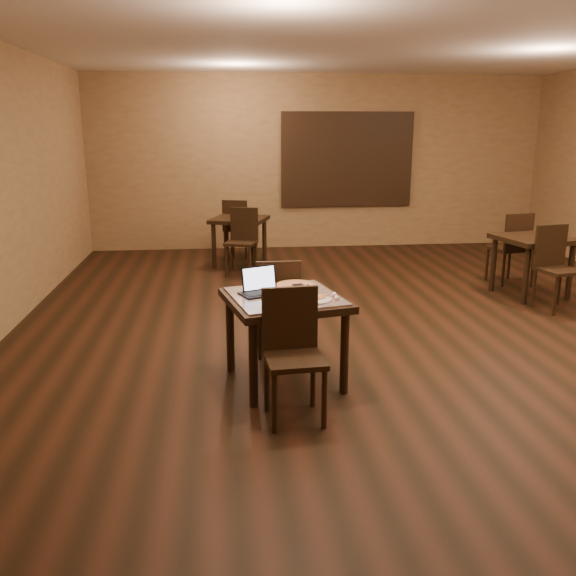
{
  "coord_description": "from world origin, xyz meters",
  "views": [
    {
      "loc": [
        -1.73,
        -5.82,
        2.11
      ],
      "look_at": [
        -1.21,
        -1.1,
        0.85
      ],
      "focal_mm": 38.0,
      "sensor_mm": 36.0,
      "label": 1
    }
  ],
  "objects": [
    {
      "name": "other_table_b",
      "position": [
        -1.46,
        3.63,
        0.62
      ],
      "size": [
        1.01,
        1.01,
        0.74
      ],
      "rotation": [
        0.0,
        0.0,
        -0.32
      ],
      "color": "black",
      "rests_on": "ground"
    },
    {
      "name": "laptop",
      "position": [
        -1.43,
        -0.91,
        0.82
      ],
      "size": [
        0.38,
        0.36,
        0.22
      ],
      "rotation": [
        0.0,
        0.0,
        0.4
      ],
      "color": "black",
      "rests_on": "tiled_table"
    },
    {
      "name": "other_table_b_chair_near",
      "position": [
        -1.43,
        3.06,
        0.54
      ],
      "size": [
        0.53,
        0.53,
        0.96
      ],
      "rotation": [
        0.0,
        0.0,
        -0.32
      ],
      "color": "black",
      "rests_on": "ground"
    },
    {
      "name": "chair_main_far",
      "position": [
        -1.23,
        -0.39,
        0.53
      ],
      "size": [
        0.41,
        0.41,
        0.94
      ],
      "rotation": [
        0.0,
        0.0,
        3.14
      ],
      "color": "black",
      "rests_on": "ground"
    },
    {
      "name": "napkin_roll",
      "position": [
        -0.83,
        -1.15,
        0.78
      ],
      "size": [
        0.04,
        0.16,
        0.04
      ],
      "rotation": [
        0.0,
        0.0,
        -0.0
      ],
      "color": "white",
      "rests_on": "tiled_table"
    },
    {
      "name": "other_table_a_chair_near",
      "position": [
        2.18,
        0.83,
        0.56
      ],
      "size": [
        0.5,
        0.5,
        0.99
      ],
      "rotation": [
        0.0,
        0.0,
        0.2
      ],
      "color": "black",
      "rests_on": "ground"
    },
    {
      "name": "other_table_a_chair_far",
      "position": [
        2.21,
        1.99,
        0.56
      ],
      "size": [
        0.5,
        0.5,
        0.99
      ],
      "rotation": [
        0.0,
        0.0,
        3.34
      ],
      "color": "black",
      "rests_on": "ground"
    },
    {
      "name": "chair_main_near",
      "position": [
        -1.23,
        -1.62,
        0.55
      ],
      "size": [
        0.45,
        0.45,
        0.97
      ],
      "rotation": [
        0.0,
        0.0,
        0.08
      ],
      "color": "black",
      "rests_on": "ground"
    },
    {
      "name": "plate",
      "position": [
        -1.01,
        -1.19,
        0.77
      ],
      "size": [
        0.27,
        0.27,
        0.01
      ],
      "primitive_type": "cylinder",
      "color": "white",
      "rests_on": "tiled_table"
    },
    {
      "name": "other_table_a",
      "position": [
        2.2,
        1.41,
        0.64
      ],
      "size": [
        0.96,
        0.96,
        0.77
      ],
      "rotation": [
        0.0,
        0.0,
        0.2
      ],
      "color": "black",
      "rests_on": "ground"
    },
    {
      "name": "ground",
      "position": [
        0.0,
        0.0,
        0.0
      ],
      "size": [
        10.0,
        10.0,
        0.0
      ],
      "primitive_type": "plane",
      "color": "black",
      "rests_on": "ground"
    },
    {
      "name": "ceiling",
      "position": [
        0.0,
        0.0,
        3.0
      ],
      "size": [
        8.0,
        10.0,
        0.02
      ],
      "primitive_type": "cube",
      "rotation": [
        3.14,
        0.0,
        0.0
      ],
      "color": "silver",
      "rests_on": "wall_back"
    },
    {
      "name": "wall_back",
      "position": [
        0.0,
        5.0,
        1.5
      ],
      "size": [
        8.0,
        0.02,
        3.0
      ],
      "primitive_type": "cube",
      "color": "olive",
      "rests_on": "ground"
    },
    {
      "name": "spatula",
      "position": [
        -1.09,
        -0.79,
        0.79
      ],
      "size": [
        0.15,
        0.26,
        0.01
      ],
      "primitive_type": "cube",
      "rotation": [
        0.0,
        0.0,
        0.19
      ],
      "color": "silver",
      "rests_on": "pizza_whole"
    },
    {
      "name": "pizza_pan",
      "position": [
        -1.11,
        -0.77,
        0.77
      ],
      "size": [
        0.37,
        0.37,
        0.01
      ],
      "primitive_type": "cylinder",
      "color": "silver",
      "rests_on": "tiled_table"
    },
    {
      "name": "pizza_slice",
      "position": [
        -1.01,
        -1.19,
        0.79
      ],
      "size": [
        0.25,
        0.25,
        0.02
      ],
      "primitive_type": null,
      "rotation": [
        0.0,
        0.0,
        0.5
      ],
      "color": "beige",
      "rests_on": "plate"
    },
    {
      "name": "mural",
      "position": [
        0.5,
        4.96,
        1.55
      ],
      "size": [
        2.34,
        0.05,
        1.64
      ],
      "color": "#245C84",
      "rests_on": "wall_back"
    },
    {
      "name": "other_table_b_chair_far",
      "position": [
        -1.48,
        4.19,
        0.54
      ],
      "size": [
        0.53,
        0.53,
        0.96
      ],
      "rotation": [
        0.0,
        0.0,
        2.82
      ],
      "color": "black",
      "rests_on": "ground"
    },
    {
      "name": "tiled_table",
      "position": [
        -1.23,
        -1.01,
        0.66
      ],
      "size": [
        1.1,
        1.1,
        0.76
      ],
      "rotation": [
        0.0,
        0.0,
        0.22
      ],
      "color": "black",
      "rests_on": "ground"
    },
    {
      "name": "pizza_whole",
      "position": [
        -1.11,
        -0.77,
        0.78
      ],
      "size": [
        0.35,
        0.35,
        0.02
      ],
      "color": "beige",
      "rests_on": "pizza_pan"
    }
  ]
}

